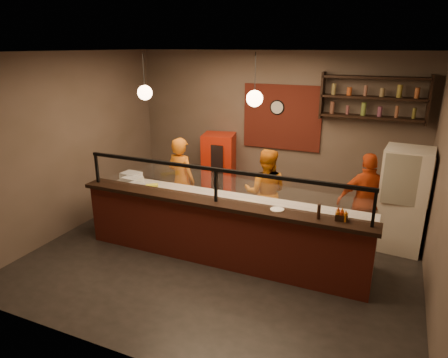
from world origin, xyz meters
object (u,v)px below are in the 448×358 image
at_px(cook_right, 366,202).
at_px(pizza_dough, 243,205).
at_px(cook_left, 181,180).
at_px(cook_mid, 266,193).
at_px(condiment_caddy, 341,217).
at_px(fridge, 403,200).
at_px(wall_clock, 277,107).
at_px(red_cooler, 219,168).
at_px(pepper_mill, 319,212).

distance_m(cook_right, pizza_dough, 2.09).
bearing_deg(cook_left, cook_right, -162.81).
bearing_deg(cook_mid, cook_right, 173.84).
relative_size(cook_mid, condiment_caddy, 9.86).
bearing_deg(cook_left, fridge, -160.14).
height_order(cook_mid, pizza_dough, cook_mid).
distance_m(fridge, pizza_dough, 2.68).
height_order(wall_clock, pizza_dough, wall_clock).
height_order(cook_mid, red_cooler, cook_mid).
distance_m(wall_clock, cook_left, 2.43).
bearing_deg(cook_right, pizza_dough, 12.09).
xyz_separation_m(cook_left, cook_mid, (1.65, 0.10, -0.04)).
bearing_deg(pepper_mill, cook_left, 156.20).
height_order(pizza_dough, condiment_caddy, condiment_caddy).
distance_m(wall_clock, pizza_dough, 2.66).
bearing_deg(pizza_dough, condiment_caddy, -12.07).
relative_size(wall_clock, condiment_caddy, 1.85).
height_order(wall_clock, condiment_caddy, wall_clock).
bearing_deg(wall_clock, cook_left, -132.01).
distance_m(cook_mid, fridge, 2.28).
height_order(cook_right, condiment_caddy, cook_right).
xyz_separation_m(red_cooler, pepper_mill, (2.59, -2.48, 0.41)).
bearing_deg(cook_mid, red_cooler, -50.69).
bearing_deg(red_cooler, fridge, -23.31).
height_order(condiment_caddy, pepper_mill, pepper_mill).
bearing_deg(pizza_dough, red_cooler, 123.09).
relative_size(wall_clock, cook_left, 0.18).
bearing_deg(wall_clock, cook_mid, -79.72).
distance_m(wall_clock, pepper_mill, 3.27).
distance_m(wall_clock, fridge, 2.97).
height_order(cook_right, red_cooler, cook_right).
relative_size(wall_clock, cook_right, 0.18).
bearing_deg(wall_clock, pepper_mill, -62.76).
relative_size(pizza_dough, condiment_caddy, 3.32).
distance_m(cook_left, pizza_dough, 1.78).
xyz_separation_m(cook_left, condiment_caddy, (3.11, -1.16, 0.27)).
distance_m(cook_left, fridge, 3.92).
relative_size(cook_mid, pepper_mill, 7.55).
height_order(cook_mid, fridge, fridge).
relative_size(cook_mid, pizza_dough, 2.97).
height_order(red_cooler, pepper_mill, red_cooler).
distance_m(red_cooler, pepper_mill, 3.61).
xyz_separation_m(fridge, pizza_dough, (-2.31, -1.35, 0.04)).
xyz_separation_m(wall_clock, cook_left, (-1.39, -1.54, -1.26)).
height_order(cook_left, pepper_mill, cook_left).
bearing_deg(cook_left, cook_mid, -164.04).
xyz_separation_m(red_cooler, condiment_caddy, (2.88, -2.39, 0.35)).
distance_m(cook_right, condiment_caddy, 1.49).
xyz_separation_m(cook_right, pizza_dough, (-1.76, -1.12, 0.08)).
xyz_separation_m(condiment_caddy, pepper_mill, (-0.29, -0.08, 0.06)).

